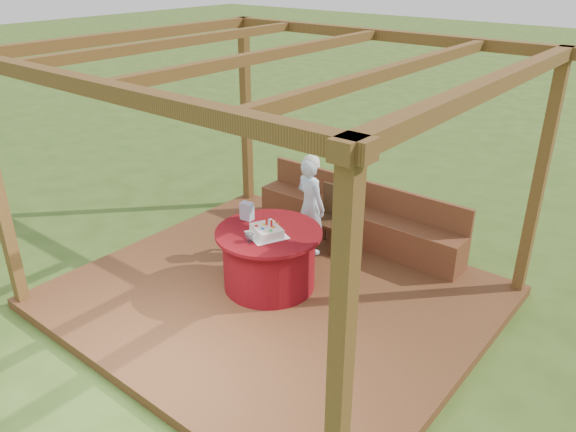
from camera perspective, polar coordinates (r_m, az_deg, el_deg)
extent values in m
plane|color=#35531B|center=(6.56, -1.39, -8.66)|extent=(60.00, 60.00, 0.00)
cube|color=brown|center=(6.52, -1.40, -8.22)|extent=(4.50, 4.00, 0.12)
cube|color=brown|center=(3.47, 5.36, -14.90)|extent=(0.12, 0.12, 2.60)
cube|color=brown|center=(8.57, -4.27, 10.00)|extent=(0.12, 0.12, 2.60)
cube|color=brown|center=(6.57, 24.13, 3.04)|extent=(0.12, 0.12, 2.60)
cube|color=brown|center=(4.29, -18.63, 12.20)|extent=(4.50, 0.14, 0.12)
cube|color=brown|center=(7.04, 8.81, 17.79)|extent=(4.50, 0.14, 0.12)
cube|color=brown|center=(7.08, -15.55, 17.25)|extent=(0.14, 4.00, 0.12)
cube|color=brown|center=(4.46, 20.13, 12.42)|extent=(0.14, 4.00, 0.12)
cube|color=brown|center=(6.43, -10.94, 16.96)|extent=(0.10, 3.70, 0.10)
cube|color=brown|center=(5.52, -1.70, 16.08)|extent=(0.10, 3.70, 0.10)
cube|color=brown|center=(4.79, 10.59, 14.28)|extent=(0.10, 3.70, 0.10)
cube|color=brown|center=(7.59, 6.91, -0.86)|extent=(3.00, 0.42, 0.45)
cube|color=brown|center=(7.56, 7.81, 2.33)|extent=(3.00, 0.06, 0.35)
cylinder|color=maroon|center=(6.46, -1.93, -4.51)|extent=(1.05, 1.05, 0.67)
cylinder|color=maroon|center=(6.29, -1.98, -1.70)|extent=(1.21, 1.21, 0.04)
cube|color=#3E2513|center=(7.28, 4.09, -0.53)|extent=(0.38, 0.38, 0.05)
cylinder|color=#3E2513|center=(7.33, 2.40, -1.96)|extent=(0.04, 0.04, 0.38)
cylinder|color=#3E2513|center=(7.18, 4.36, -2.63)|extent=(0.04, 0.04, 0.38)
cylinder|color=#3E2513|center=(7.56, 3.75, -1.13)|extent=(0.04, 0.04, 0.38)
cylinder|color=#3E2513|center=(7.41, 5.68, -1.77)|extent=(0.04, 0.04, 0.38)
cube|color=#3E2513|center=(7.32, 4.90, 1.51)|extent=(0.38, 0.05, 0.45)
imported|color=#A4D5F4|center=(7.08, 2.29, 1.03)|extent=(0.52, 0.40, 1.27)
sphere|color=white|center=(6.87, 2.37, 5.43)|extent=(0.21, 0.21, 0.21)
cube|color=white|center=(6.19, -2.16, -1.92)|extent=(0.51, 0.51, 0.01)
cube|color=white|center=(6.17, -2.17, -1.50)|extent=(0.42, 0.39, 0.10)
cylinder|color=red|center=(6.18, -2.18, -0.57)|extent=(0.03, 0.03, 0.08)
cylinder|color=red|center=(6.14, -1.69, -0.74)|extent=(0.03, 0.03, 0.08)
sphere|color=red|center=(6.16, -3.25, -0.93)|extent=(0.04, 0.04, 0.04)
sphere|color=blue|center=(6.09, -2.61, -1.22)|extent=(0.04, 0.04, 0.04)
sphere|color=green|center=(6.05, -1.77, -1.42)|extent=(0.04, 0.04, 0.04)
sphere|color=yellow|center=(6.19, -2.48, -0.78)|extent=(0.04, 0.04, 0.04)
sphere|color=orange|center=(6.12, -1.50, -1.08)|extent=(0.04, 0.04, 0.04)
cube|color=#D187BE|center=(6.53, -4.20, 0.51)|extent=(0.15, 0.11, 0.21)
imported|color=white|center=(6.05, -3.97, -2.22)|extent=(0.12, 0.12, 0.09)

